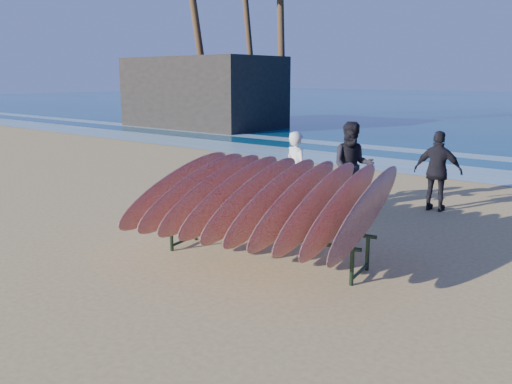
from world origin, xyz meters
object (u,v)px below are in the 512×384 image
(person_white, at_px, (296,170))
(person_dark_b, at_px, (438,171))
(person_dark_a, at_px, (352,166))
(building, at_px, (203,92))
(surfboard_rack, at_px, (264,198))

(person_white, height_order, person_dark_b, person_dark_b)
(person_dark_a, bearing_deg, person_white, -176.30)
(person_white, relative_size, person_dark_b, 0.98)
(building, bearing_deg, person_white, -39.11)
(person_dark_b, relative_size, building, 0.20)
(person_white, distance_m, building, 19.17)
(surfboard_rack, bearing_deg, person_white, 107.00)
(person_white, height_order, building, building)
(building, bearing_deg, person_dark_b, -31.19)
(surfboard_rack, distance_m, person_dark_a, 3.70)
(surfboard_rack, relative_size, person_dark_b, 2.24)
(person_white, bearing_deg, person_dark_a, -123.56)
(person_white, xyz_separation_m, person_dark_a, (0.91, 0.69, 0.10))
(person_white, xyz_separation_m, building, (-14.85, 12.07, 1.05))
(building, bearing_deg, person_dark_a, -35.84)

